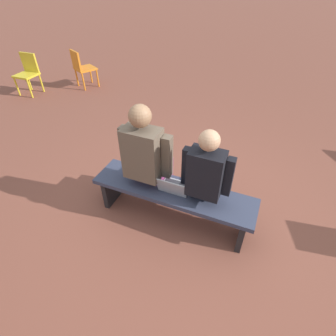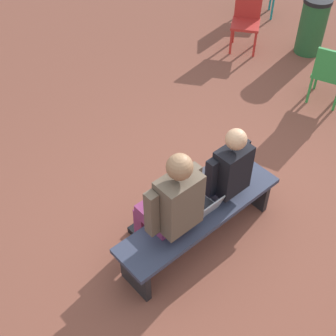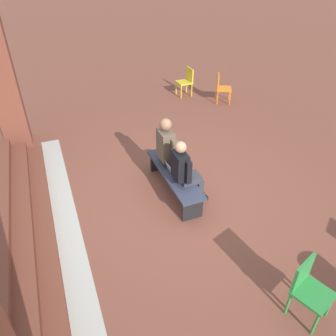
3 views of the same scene
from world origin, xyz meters
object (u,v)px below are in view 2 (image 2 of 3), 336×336
object	(u,v)px
person_student	(223,173)
bench	(200,218)
litter_bin	(312,26)
person_adult	(170,205)
plastic_chair_far_right	(246,18)
laptop	(203,208)
plastic_chair_mid_courtyard	(330,72)

from	to	relation	value
person_student	bench	bearing A→B (deg)	10.50
bench	litter_bin	bearing A→B (deg)	-158.43
person_adult	plastic_chair_far_right	size ratio (longest dim) A/B	1.66
bench	person_student	distance (m)	0.48
laptop	plastic_chair_mid_courtyard	distance (m)	2.92
bench	plastic_chair_mid_courtyard	world-z (taller)	plastic_chair_mid_courtyard
person_student	laptop	bearing A→B (deg)	12.97
bench	litter_bin	world-z (taller)	litter_bin
bench	litter_bin	distance (m)	4.09
laptop	person_student	bearing A→B (deg)	-167.03
person_adult	plastic_chair_mid_courtyard	size ratio (longest dim) A/B	1.66
litter_bin	bench	bearing A→B (deg)	21.57
person_adult	laptop	xyz separation A→B (m)	(-0.34, 0.08, -0.24)
laptop	plastic_chair_far_right	bearing A→B (deg)	-144.22
plastic_chair_mid_courtyard	plastic_chair_far_right	xyz separation A→B (m)	(-0.29, -1.70, 0.00)
plastic_chair_far_right	litter_bin	world-z (taller)	litter_bin
bench	laptop	xyz separation A→B (m)	(-0.01, 0.01, 0.15)
person_student	person_adult	bearing A→B (deg)	-0.57
plastic_chair_mid_courtyard	laptop	bearing A→B (deg)	11.36
person_student	laptop	xyz separation A→B (m)	(0.33, 0.08, -0.19)
person_student	person_adult	world-z (taller)	person_adult
bench	person_student	bearing A→B (deg)	-169.50
person_adult	plastic_chair_far_right	xyz separation A→B (m)	(-3.49, -2.19, -0.26)
person_adult	plastic_chair_far_right	world-z (taller)	person_adult
laptop	litter_bin	size ratio (longest dim) A/B	0.37
plastic_chair_far_right	litter_bin	xyz separation A→B (m)	(-0.64, 0.75, -0.05)
person_adult	laptop	world-z (taller)	person_adult
laptop	litter_bin	world-z (taller)	litter_bin
laptop	person_adult	bearing A→B (deg)	-13.71
person_student	litter_bin	distance (m)	3.76
laptop	plastic_chair_far_right	world-z (taller)	plastic_chair_far_right
person_adult	litter_bin	xyz separation A→B (m)	(-4.13, -1.43, -0.30)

